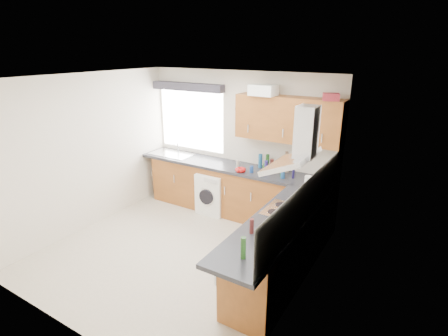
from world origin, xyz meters
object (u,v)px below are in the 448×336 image
Objects in this scene: oven at (284,245)px; upper_cabinets at (288,119)px; washing_machine at (214,192)px; extractor_hood at (299,147)px.

upper_cabinets reaches higher than oven.
washing_machine is (-1.25, -0.23, -1.42)m from upper_cabinets.
upper_cabinets is (-0.65, 1.33, 0.03)m from extractor_hood.
washing_machine is at bearing 148.55° from oven.
extractor_hood is 0.46× the size of upper_cabinets.
upper_cabinets is (-0.55, 1.32, 1.38)m from oven.
upper_cabinets is at bearing 7.39° from washing_machine.
extractor_hood is at bearing -32.91° from washing_machine.
extractor_hood is at bearing -0.00° from oven.
extractor_hood is (0.10, -0.00, 1.34)m from oven.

